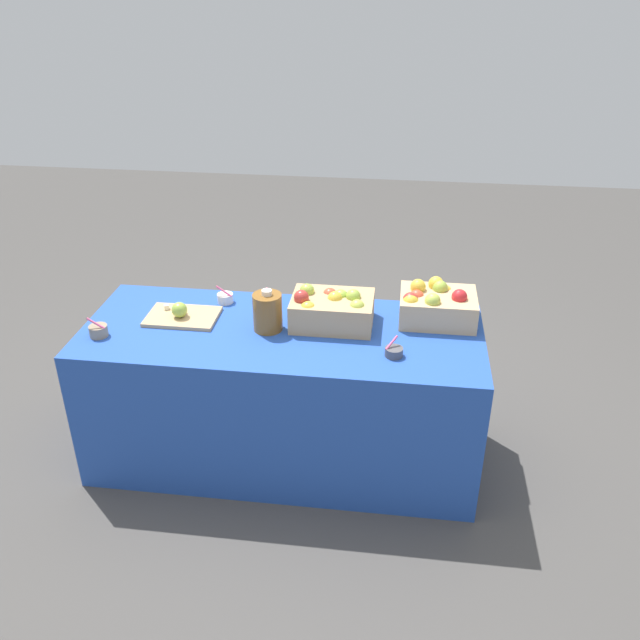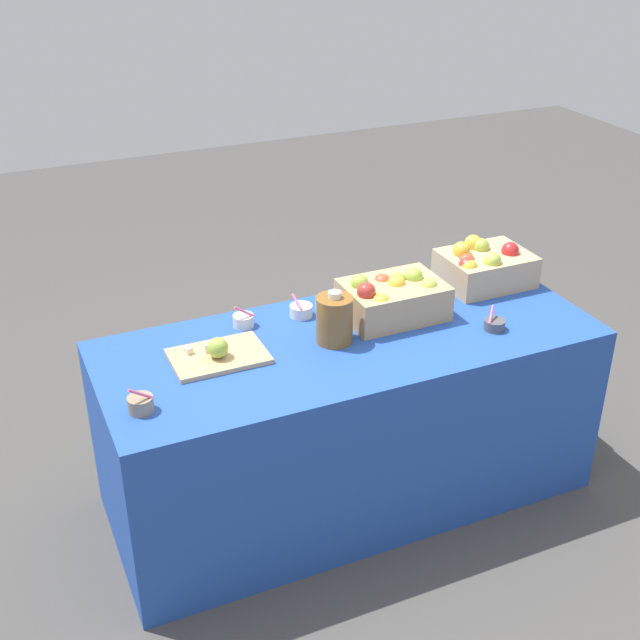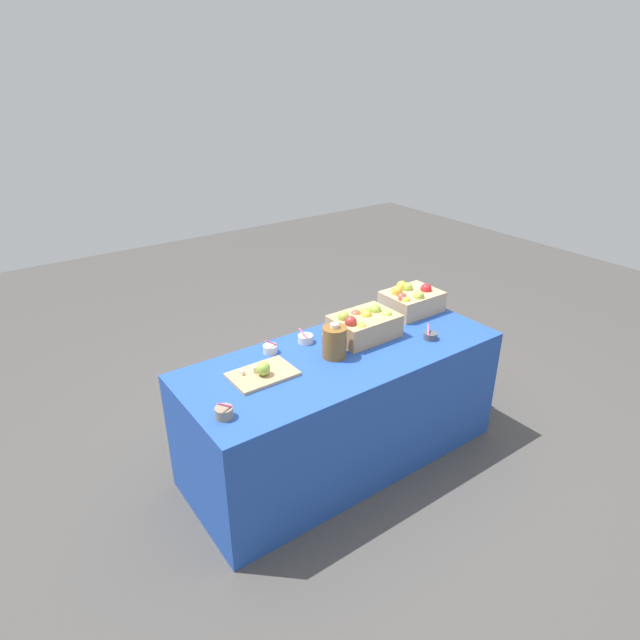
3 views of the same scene
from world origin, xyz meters
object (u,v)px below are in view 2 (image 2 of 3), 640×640
apple_crate_middle (393,298)px  sample_bowl_mid (301,310)px  sample_bowl_extra (243,320)px  apple_crate_left (484,266)px  cider_jug (335,319)px  sample_bowl_far (141,404)px  sample_bowl_near (494,324)px  cutting_board_front (218,354)px

apple_crate_middle → sample_bowl_mid: size_ratio=4.29×
apple_crate_middle → sample_bowl_extra: size_ratio=3.85×
apple_crate_left → cider_jug: 0.81m
sample_bowl_mid → cider_jug: (0.04, -0.24, 0.07)m
apple_crate_middle → sample_bowl_far: bearing=-166.4°
apple_crate_left → sample_bowl_near: bearing=-117.3°
apple_crate_left → apple_crate_middle: size_ratio=0.94×
sample_bowl_mid → sample_bowl_far: 0.83m
sample_bowl_extra → cider_jug: (0.27, -0.25, 0.07)m
apple_crate_middle → sample_bowl_near: 0.40m
cutting_board_front → sample_bowl_extra: (0.17, 0.20, 0.00)m
apple_crate_left → apple_crate_middle: (-0.49, -0.11, -0.00)m
cider_jug → sample_bowl_near: bearing=-15.5°
apple_crate_left → sample_bowl_extra: bearing=177.3°
sample_bowl_far → cider_jug: size_ratio=0.52×
sample_bowl_mid → cider_jug: bearing=-81.2°
apple_crate_left → cutting_board_front: bearing=-173.1°
cider_jug → cutting_board_front: bearing=173.5°
apple_crate_left → cider_jug: cider_jug is taller
apple_crate_left → sample_bowl_mid: 0.82m
sample_bowl_far → cider_jug: bearing=12.2°
cider_jug → apple_crate_left: bearing=14.1°
sample_bowl_near → apple_crate_middle: bearing=140.0°
sample_bowl_near → cider_jug: size_ratio=0.42×
sample_bowl_extra → sample_bowl_far: bearing=-140.2°
apple_crate_left → sample_bowl_mid: size_ratio=4.03×
sample_bowl_far → sample_bowl_near: bearing=-0.0°
cutting_board_front → sample_bowl_near: (1.04, -0.22, 0.00)m
sample_bowl_extra → cider_jug: bearing=-42.3°
apple_crate_left → sample_bowl_mid: bearing=177.4°
sample_bowl_mid → sample_bowl_extra: sample_bowl_extra is taller
apple_crate_left → sample_bowl_near: size_ratio=4.20×
cutting_board_front → cider_jug: cider_jug is taller
sample_bowl_mid → sample_bowl_far: (-0.73, -0.40, 0.00)m
apple_crate_left → sample_bowl_extra: size_ratio=3.61×
sample_bowl_near → sample_bowl_mid: bearing=147.7°
sample_bowl_mid → apple_crate_middle: bearing=-23.7°
apple_crate_middle → sample_bowl_near: size_ratio=4.48×
sample_bowl_near → sample_bowl_mid: 0.75m
cutting_board_front → sample_bowl_near: cutting_board_front is taller
sample_bowl_extra → cider_jug: size_ratio=0.49×
apple_crate_middle → sample_bowl_mid: apple_crate_middle is taller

